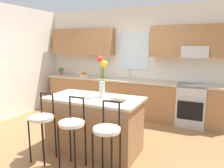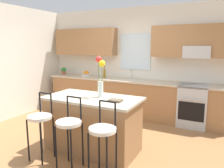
# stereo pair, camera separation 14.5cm
# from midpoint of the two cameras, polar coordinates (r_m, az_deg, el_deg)

# --- Properties ---
(ground_plane) EXTENTS (14.00, 14.00, 0.00)m
(ground_plane) POSITION_cam_midpoint_polar(r_m,az_deg,el_deg) (4.25, -3.40, -14.52)
(ground_plane) COLOR olive
(wall_left) EXTENTS (0.12, 4.60, 2.70)m
(wall_left) POSITION_cam_midpoint_polar(r_m,az_deg,el_deg) (5.82, -24.32, 5.09)
(wall_left) COLOR silver
(wall_left) RESTS_ON ground
(back_wall_assembly) EXTENTS (5.60, 0.50, 2.70)m
(back_wall_assembly) POSITION_cam_midpoint_polar(r_m,az_deg,el_deg) (5.65, 7.02, 7.44)
(back_wall_assembly) COLOR silver
(back_wall_assembly) RESTS_ON ground
(counter_run) EXTENTS (4.56, 0.64, 0.92)m
(counter_run) POSITION_cam_midpoint_polar(r_m,az_deg,el_deg) (5.55, 5.50, -3.52)
(counter_run) COLOR #996B42
(counter_run) RESTS_ON ground
(sink_faucet) EXTENTS (0.02, 0.13, 0.23)m
(sink_faucet) POSITION_cam_midpoint_polar(r_m,az_deg,el_deg) (5.58, 5.86, 2.77)
(sink_faucet) COLOR #B7BABC
(sink_faucet) RESTS_ON counter_run
(oven_range) EXTENTS (0.60, 0.64, 0.92)m
(oven_range) POSITION_cam_midpoint_polar(r_m,az_deg,el_deg) (5.19, 21.04, -5.21)
(oven_range) COLOR #B7BABC
(oven_range) RESTS_ON ground
(kitchen_island) EXTENTS (1.58, 0.82, 0.92)m
(kitchen_island) POSITION_cam_midpoint_polar(r_m,az_deg,el_deg) (3.76, -3.91, -10.25)
(kitchen_island) COLOR #996B42
(kitchen_island) RESTS_ON ground
(bar_stool_near) EXTENTS (0.36, 0.36, 1.04)m
(bar_stool_near) POSITION_cam_midpoint_polar(r_m,az_deg,el_deg) (3.56, -16.99, -8.95)
(bar_stool_near) COLOR black
(bar_stool_near) RESTS_ON ground
(bar_stool_middle) EXTENTS (0.36, 0.36, 1.04)m
(bar_stool_middle) POSITION_cam_midpoint_polar(r_m,az_deg,el_deg) (3.21, -9.79, -10.71)
(bar_stool_middle) COLOR black
(bar_stool_middle) RESTS_ON ground
(bar_stool_far) EXTENTS (0.36, 0.36, 1.04)m
(bar_stool_far) POSITION_cam_midpoint_polar(r_m,az_deg,el_deg) (2.94, -0.95, -12.61)
(bar_stool_far) COLOR black
(bar_stool_far) RESTS_ON ground
(flower_vase) EXTENTS (0.17, 0.12, 0.67)m
(flower_vase) POSITION_cam_midpoint_polar(r_m,az_deg,el_deg) (3.57, -1.85, 2.39)
(flower_vase) COLOR silver
(flower_vase) RESTS_ON kitchen_island
(cookbook) EXTENTS (0.20, 0.15, 0.03)m
(cookbook) POSITION_cam_midpoint_polar(r_m,az_deg,el_deg) (3.35, 2.13, -4.30)
(cookbook) COLOR brown
(cookbook) RESTS_ON kitchen_island
(fruit_bowl_oranges) EXTENTS (0.24, 0.24, 0.16)m
(fruit_bowl_oranges) POSITION_cam_midpoint_polar(r_m,az_deg,el_deg) (6.06, -6.06, 2.50)
(fruit_bowl_oranges) COLOR silver
(fruit_bowl_oranges) RESTS_ON counter_run
(bottle_olive_oil) EXTENTS (0.06, 0.06, 0.31)m
(bottle_olive_oil) POSITION_cam_midpoint_polar(r_m,az_deg,el_deg) (5.75, -1.26, 2.86)
(bottle_olive_oil) COLOR olive
(bottle_olive_oil) RESTS_ON counter_run
(potted_plant_small) EXTENTS (0.19, 0.13, 0.21)m
(potted_plant_small) POSITION_cam_midpoint_polar(r_m,az_deg,el_deg) (6.50, -11.81, 3.48)
(potted_plant_small) COLOR #9E5B3D
(potted_plant_small) RESTS_ON counter_run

